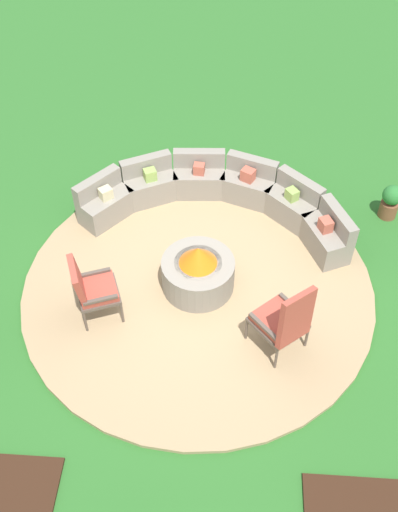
{
  "coord_description": "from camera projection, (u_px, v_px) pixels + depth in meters",
  "views": [
    {
      "loc": [
        0.37,
        -5.37,
        6.52
      ],
      "look_at": [
        0.0,
        0.2,
        0.45
      ],
      "focal_mm": 41.7,
      "sensor_mm": 36.0,
      "label": 1
    }
  ],
  "objects": [
    {
      "name": "patio_circle",
      "position": [
        198.0,
        286.0,
        8.42
      ],
      "size": [
        4.94,
        4.94,
        0.06
      ],
      "primitive_type": "cylinder",
      "color": "tan",
      "rests_on": "ground_plane"
    },
    {
      "name": "ground_plane",
      "position": [
        198.0,
        288.0,
        8.44
      ],
      "size": [
        24.0,
        24.0,
        0.0
      ],
      "primitive_type": "plane",
      "color": "#2D6B28"
    },
    {
      "name": "potted_plant_0",
      "position": [
        391.0,
        201.0,
        9.23
      ],
      "size": [
        0.31,
        0.31,
        0.59
      ],
      "color": "brown",
      "rests_on": "ground_plane"
    },
    {
      "name": "lounge_chair_front_left",
      "position": [
        91.0,
        288.0,
        7.67
      ],
      "size": [
        0.7,
        0.69,
        1.0
      ],
      "rotation": [
        0.0,
        0.0,
        5.08
      ],
      "color": "brown",
      "rests_on": "patio_circle"
    },
    {
      "name": "curved_stone_bench",
      "position": [
        219.0,
        197.0,
        9.22
      ],
      "size": [
        4.14,
        1.89,
        0.72
      ],
      "color": "gray",
      "rests_on": "patio_circle"
    },
    {
      "name": "fire_pit",
      "position": [
        198.0,
        271.0,
        8.18
      ],
      "size": [
        1.01,
        1.01,
        0.76
      ],
      "color": "gray",
      "rests_on": "patio_circle"
    },
    {
      "name": "lounge_chair_front_right",
      "position": [
        285.0,
        320.0,
        7.27
      ],
      "size": [
        0.82,
        0.87,
        1.17
      ],
      "rotation": [
        0.0,
        0.0,
        7.01
      ],
      "color": "brown",
      "rests_on": "patio_circle"
    }
  ]
}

